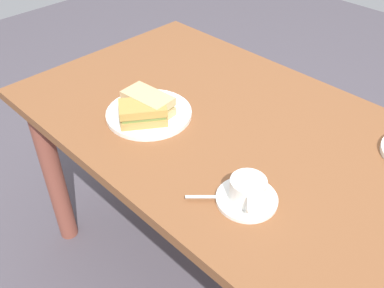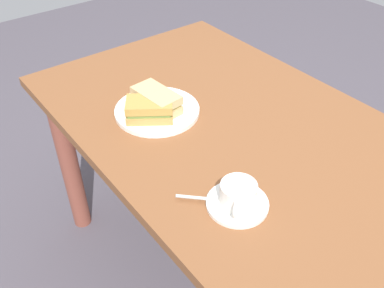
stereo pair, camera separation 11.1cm
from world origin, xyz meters
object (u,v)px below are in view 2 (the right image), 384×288
at_px(dining_table, 233,158).
at_px(sandwich_front, 157,100).
at_px(coffee_cup, 238,194).
at_px(sandwich_plate, 157,111).
at_px(coffee_saucer, 237,204).
at_px(sandwich_back, 150,109).
at_px(spoon, 204,198).

height_order(dining_table, sandwich_front, sandwich_front).
bearing_deg(coffee_cup, sandwich_front, 171.43).
bearing_deg(sandwich_plate, coffee_saucer, -8.42).
bearing_deg(coffee_saucer, sandwich_front, 171.56).
bearing_deg(sandwich_front, coffee_cup, -8.57).
distance_m(sandwich_plate, coffee_cup, 0.43).
height_order(sandwich_plate, sandwich_back, sandwich_back).
relative_size(dining_table, sandwich_back, 8.38).
bearing_deg(coffee_cup, coffee_saucer, 130.23).
bearing_deg(coffee_cup, sandwich_plate, 171.44).
xyz_separation_m(coffee_cup, spoon, (-0.06, -0.05, -0.03)).
relative_size(sandwich_back, coffee_saucer, 1.07).
bearing_deg(sandwich_front, sandwich_plate, -30.64).
bearing_deg(spoon, coffee_cup, 43.96).
bearing_deg(spoon, sandwich_front, 162.39).
xyz_separation_m(coffee_saucer, coffee_cup, (0.00, -0.00, 0.03)).
xyz_separation_m(sandwich_plate, coffee_saucer, (0.43, -0.06, -0.00)).
distance_m(dining_table, coffee_cup, 0.35).
relative_size(dining_table, sandwich_plate, 5.15).
relative_size(sandwich_plate, sandwich_front, 1.63).
bearing_deg(dining_table, coffee_cup, -41.25).
relative_size(sandwich_plate, spoon, 3.24).
distance_m(sandwich_back, spoon, 0.36).
distance_m(dining_table, coffee_saucer, 0.33).
distance_m(dining_table, sandwich_plate, 0.27).
bearing_deg(dining_table, sandwich_plate, -144.22).
height_order(sandwich_plate, coffee_saucer, sandwich_plate).
distance_m(coffee_cup, spoon, 0.08).
bearing_deg(sandwich_plate, sandwich_front, 149.36).
height_order(sandwich_back, coffee_cup, sandwich_back).
bearing_deg(sandwich_plate, dining_table, 35.78).
xyz_separation_m(sandwich_plate, coffee_cup, (0.43, -0.06, 0.03)).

